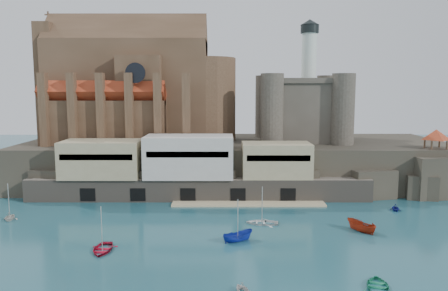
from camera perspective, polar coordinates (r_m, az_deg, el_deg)
ground at (r=69.35m, az=2.36°, el=-11.58°), size 300.00×300.00×0.00m
promontory at (r=106.39m, az=1.41°, el=-2.14°), size 100.00×36.00×10.00m
quay at (r=90.42m, az=-4.69°, el=-3.13°), size 70.00×12.00×13.05m
church at (r=109.48m, az=-11.31°, el=7.04°), size 47.00×25.93×30.51m
castle_keep at (r=108.34m, az=10.08°, el=5.04°), size 21.20×21.20×29.30m
rock_outcrop at (r=103.42m, az=25.73°, el=-3.67°), size 14.50×10.50×8.70m
pavilion at (r=102.36m, az=25.96°, el=1.15°), size 6.40×6.40×5.40m
boat_0 at (r=65.19m, az=-15.59°, el=-13.11°), size 3.97×1.24×5.52m
boat_2 at (r=66.60m, az=1.81°, el=-12.39°), size 2.57×2.55×4.97m
boat_3 at (r=55.31m, az=19.47°, el=-17.09°), size 3.90×2.04×5.25m
boat_4 at (r=85.33m, az=-26.17°, el=-8.70°), size 2.94×1.85×3.34m
boat_5 at (r=74.15m, az=17.44°, el=-10.65°), size 2.83×2.84×5.34m
boat_6 at (r=74.87m, az=4.98°, el=-10.15°), size 1.56×3.98×5.43m
boat_7 at (r=88.48m, az=21.46°, el=-7.89°), size 2.82×2.06×2.95m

